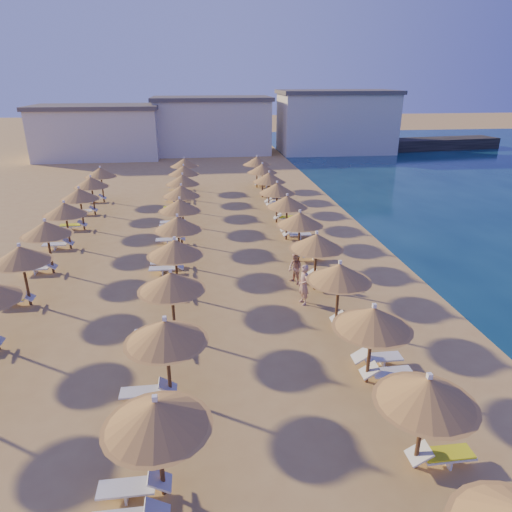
{
  "coord_description": "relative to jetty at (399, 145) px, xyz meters",
  "views": [
    {
      "loc": [
        -1.23,
        -17.36,
        9.81
      ],
      "look_at": [
        1.47,
        4.0,
        1.3
      ],
      "focal_mm": 32.0,
      "sensor_mm": 36.0,
      "label": 1
    }
  ],
  "objects": [
    {
      "name": "ground",
      "position": [
        -27.04,
        -45.18,
        -0.75
      ],
      "size": [
        220.0,
        220.0,
        0.0
      ],
      "primitive_type": "plane",
      "color": "tan",
      "rests_on": "ground"
    },
    {
      "name": "jetty",
      "position": [
        0.0,
        0.0,
        0.0
      ],
      "size": [
        30.26,
        7.4,
        1.5
      ],
      "primitive_type": "cube",
      "rotation": [
        0.0,
        0.0,
        0.11
      ],
      "color": "black",
      "rests_on": "ground"
    },
    {
      "name": "beachgoer_b",
      "position": [
        -23.67,
        -41.88,
        0.04
      ],
      "size": [
        0.9,
        0.97,
        1.59
      ],
      "primitive_type": "imported",
      "rotation": [
        0.0,
        0.0,
        -1.07
      ],
      "color": "tan",
      "rests_on": "ground"
    },
    {
      "name": "loungers",
      "position": [
        -28.2,
        -38.69,
        -0.41
      ],
      "size": [
        16.58,
        38.61,
        0.66
      ],
      "color": "white",
      "rests_on": "ground"
    },
    {
      "name": "beachgoer_a",
      "position": [
        -23.75,
        -44.12,
        0.21
      ],
      "size": [
        0.63,
        0.8,
        1.91
      ],
      "primitive_type": "imported",
      "rotation": [
        0.0,
        0.0,
        -1.3
      ],
      "color": "tan",
      "rests_on": "ground"
    },
    {
      "name": "parasol_row_west",
      "position": [
        -29.51,
        -38.95,
        1.7
      ],
      "size": [
        2.64,
        39.79,
        3.02
      ],
      "color": "brown",
      "rests_on": "ground"
    },
    {
      "name": "parasol_row_inland",
      "position": [
        -36.23,
        -37.1,
        1.7
      ],
      "size": [
        2.64,
        28.64,
        3.02
      ],
      "color": "brown",
      "rests_on": "ground"
    },
    {
      "name": "hotel_blocks",
      "position": [
        -24.28,
        0.04,
        2.95
      ],
      "size": [
        46.79,
        10.88,
        8.1
      ],
      "color": "silver",
      "rests_on": "ground"
    },
    {
      "name": "parasol_row_east",
      "position": [
        -22.86,
        -38.95,
        1.7
      ],
      "size": [
        2.64,
        39.79,
        3.02
      ],
      "color": "brown",
      "rests_on": "ground"
    }
  ]
}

